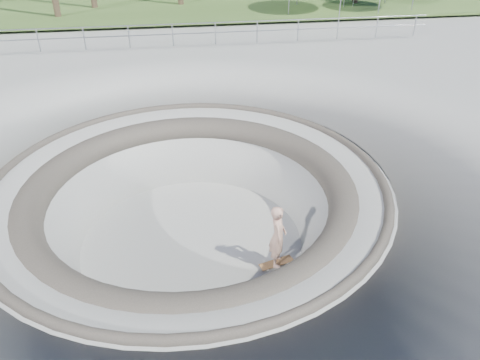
{
  "coord_description": "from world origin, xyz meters",
  "views": [
    {
      "loc": [
        -0.23,
        -10.28,
        6.33
      ],
      "look_at": [
        1.35,
        0.04,
        -0.1
      ],
      "focal_mm": 35.0,
      "sensor_mm": 36.0,
      "label": 1
    }
  ],
  "objects": [
    {
      "name": "ground",
      "position": [
        0.0,
        0.0,
        0.0
      ],
      "size": [
        180.0,
        180.0,
        0.0
      ],
      "primitive_type": "plane",
      "color": "#9B9C97",
      "rests_on": "ground"
    },
    {
      "name": "skate_bowl",
      "position": [
        0.0,
        0.0,
        -1.83
      ],
      "size": [
        14.0,
        14.0,
        4.1
      ],
      "color": "#9B9C97",
      "rests_on": "ground"
    },
    {
      "name": "distant_hills",
      "position": [
        3.78,
        57.17,
        -7.02
      ],
      "size": [
        103.2,
        45.0,
        28.6
      ],
      "color": "olive",
      "rests_on": "ground"
    },
    {
      "name": "safety_railing",
      "position": [
        0.0,
        12.0,
        0.69
      ],
      "size": [
        25.0,
        0.06,
        1.03
      ],
      "color": "gray",
      "rests_on": "ground"
    },
    {
      "name": "skateboard",
      "position": [
        2.09,
        -1.37,
        -1.83
      ],
      "size": [
        0.95,
        0.5,
        0.09
      ],
      "color": "olive",
      "rests_on": "ground"
    },
    {
      "name": "skater",
      "position": [
        2.09,
        -1.37,
        -0.94
      ],
      "size": [
        0.52,
        0.7,
        1.74
      ],
      "primitive_type": "imported",
      "rotation": [
        0.0,
        0.0,
        1.4
      ],
      "color": "tan",
      "rests_on": "skateboard"
    }
  ]
}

